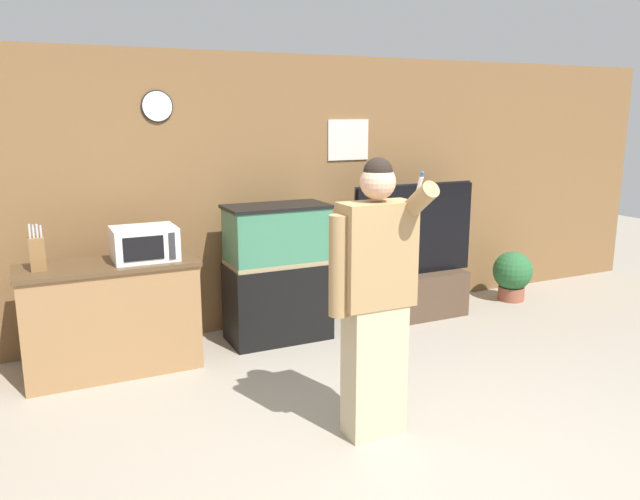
% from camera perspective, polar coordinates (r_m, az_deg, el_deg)
% --- Properties ---
extents(ground_plane, '(18.00, 18.00, 0.00)m').
position_cam_1_polar(ground_plane, '(3.96, 9.58, -19.16)').
color(ground_plane, gray).
extents(wall_back_paneled, '(10.00, 0.08, 2.60)m').
position_cam_1_polar(wall_back_paneled, '(6.00, -5.97, 5.12)').
color(wall_back_paneled, brown).
rests_on(wall_back_paneled, ground_plane).
extents(counter_island, '(1.38, 0.58, 0.90)m').
position_cam_1_polar(counter_island, '(5.31, -18.54, -5.86)').
color(counter_island, olive).
rests_on(counter_island, ground_plane).
extents(microwave, '(0.50, 0.39, 0.27)m').
position_cam_1_polar(microwave, '(5.20, -15.76, 0.59)').
color(microwave, white).
rests_on(microwave, counter_island).
extents(knife_block, '(0.11, 0.11, 0.36)m').
position_cam_1_polar(knife_block, '(5.12, -24.44, -0.26)').
color(knife_block, brown).
rests_on(knife_block, counter_island).
extents(aquarium_on_stand, '(0.92, 0.49, 1.26)m').
position_cam_1_polar(aquarium_on_stand, '(5.70, -3.90, -2.12)').
color(aquarium_on_stand, black).
rests_on(aquarium_on_stand, ground_plane).
extents(tv_on_stand, '(1.35, 0.40, 1.38)m').
position_cam_1_polar(tv_on_stand, '(6.41, 8.54, -2.69)').
color(tv_on_stand, '#4C3828').
rests_on(tv_on_stand, ground_plane).
extents(person_standing, '(0.57, 0.43, 1.80)m').
position_cam_1_polar(person_standing, '(3.93, 5.01, -4.22)').
color(person_standing, '#BCAD89').
rests_on(person_standing, ground_plane).
extents(potted_plant, '(0.43, 0.43, 0.55)m').
position_cam_1_polar(potted_plant, '(7.28, 17.18, -2.10)').
color(potted_plant, brown).
rests_on(potted_plant, ground_plane).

